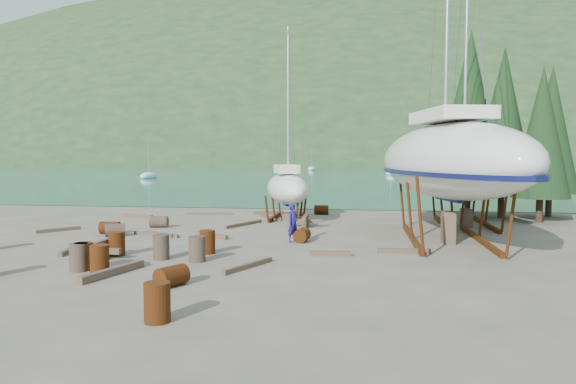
# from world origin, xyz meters

# --- Properties ---
(ground) EXTENTS (600.00, 600.00, 0.00)m
(ground) POSITION_xyz_m (0.00, 0.00, 0.00)
(ground) COLOR #595546
(ground) RESTS_ON ground
(bay_water) EXTENTS (700.00, 700.00, 0.00)m
(bay_water) POSITION_xyz_m (0.00, 315.00, 0.01)
(bay_water) COLOR #175B76
(bay_water) RESTS_ON ground
(far_hill) EXTENTS (800.00, 360.00, 110.00)m
(far_hill) POSITION_xyz_m (0.00, 320.00, 0.00)
(far_hill) COLOR #1C361B
(far_hill) RESTS_ON ground
(far_house_left) EXTENTS (6.60, 5.60, 5.60)m
(far_house_left) POSITION_xyz_m (-60.00, 190.00, 2.92)
(far_house_left) COLOR beige
(far_house_left) RESTS_ON ground
(far_house_center) EXTENTS (6.60, 5.60, 5.60)m
(far_house_center) POSITION_xyz_m (-20.00, 190.00, 2.92)
(far_house_center) COLOR beige
(far_house_center) RESTS_ON ground
(far_house_right) EXTENTS (6.60, 5.60, 5.60)m
(far_house_right) POSITION_xyz_m (30.00, 190.00, 2.92)
(far_house_right) COLOR beige
(far_house_right) RESTS_ON ground
(cypress_near_right) EXTENTS (3.60, 3.60, 10.00)m
(cypress_near_right) POSITION_xyz_m (12.50, 12.00, 5.79)
(cypress_near_right) COLOR black
(cypress_near_right) RESTS_ON ground
(cypress_mid_right) EXTENTS (3.06, 3.06, 8.50)m
(cypress_mid_right) POSITION_xyz_m (14.00, 10.00, 4.92)
(cypress_mid_right) COLOR black
(cypress_mid_right) RESTS_ON ground
(cypress_back_left) EXTENTS (4.14, 4.14, 11.50)m
(cypress_back_left) POSITION_xyz_m (11.00, 14.00, 6.66)
(cypress_back_left) COLOR black
(cypress_back_left) RESTS_ON ground
(cypress_far_right) EXTENTS (3.24, 3.24, 9.00)m
(cypress_far_right) POSITION_xyz_m (15.50, 13.00, 5.21)
(cypress_far_right) COLOR black
(cypress_far_right) RESTS_ON ground
(moored_boat_left) EXTENTS (2.00, 5.00, 6.05)m
(moored_boat_left) POSITION_xyz_m (-30.00, 60.00, 0.39)
(moored_boat_left) COLOR silver
(moored_boat_left) RESTS_ON ground
(moored_boat_mid) EXTENTS (2.00, 5.00, 6.05)m
(moored_boat_mid) POSITION_xyz_m (10.00, 80.00, 0.39)
(moored_boat_mid) COLOR silver
(moored_boat_mid) RESTS_ON ground
(moored_boat_far) EXTENTS (2.00, 5.00, 6.05)m
(moored_boat_far) POSITION_xyz_m (-8.00, 110.00, 0.39)
(moored_boat_far) COLOR silver
(moored_boat_far) RESTS_ON ground
(large_sailboat_near) EXTENTS (6.83, 14.27, 21.61)m
(large_sailboat_near) POSITION_xyz_m (7.91, 2.96, 3.47)
(large_sailboat_near) COLOR silver
(large_sailboat_near) RESTS_ON ground
(large_sailboat_far) EXTENTS (3.84, 10.67, 16.57)m
(large_sailboat_far) POSITION_xyz_m (9.66, 8.06, 2.71)
(large_sailboat_far) COLOR silver
(large_sailboat_far) RESTS_ON ground
(small_sailboat_shore) EXTENTS (4.16, 7.21, 11.01)m
(small_sailboat_shore) POSITION_xyz_m (0.09, 9.60, 1.82)
(small_sailboat_shore) COLOR silver
(small_sailboat_shore) RESTS_ON ground
(worker) EXTENTS (0.64, 0.72, 1.65)m
(worker) POSITION_xyz_m (1.46, 1.71, 0.83)
(worker) COLOR navy
(worker) RESTS_ON ground
(drum_2) EXTENTS (0.91, 0.63, 0.58)m
(drum_2) POSITION_xyz_m (-7.35, 2.83, 0.29)
(drum_2) COLOR #5E3110
(drum_2) RESTS_ON ground
(drum_3) EXTENTS (0.58, 0.58, 0.88)m
(drum_3) POSITION_xyz_m (-3.76, -4.83, 0.44)
(drum_3) COLOR #5E3110
(drum_3) RESTS_ON ground
(drum_4) EXTENTS (0.90, 0.61, 0.58)m
(drum_4) POSITION_xyz_m (1.87, 12.23, 0.29)
(drum_4) COLOR #5E3110
(drum_4) RESTS_ON ground
(drum_5) EXTENTS (0.58, 0.58, 0.88)m
(drum_5) POSITION_xyz_m (-2.67, -2.56, 0.44)
(drum_5) COLOR #2D2823
(drum_5) RESTS_ON ground
(drum_6) EXTENTS (0.69, 0.95, 0.58)m
(drum_6) POSITION_xyz_m (1.84, 1.81, 0.29)
(drum_6) COLOR #5E3110
(drum_6) RESTS_ON ground
(drum_7) EXTENTS (0.58, 0.58, 0.88)m
(drum_7) POSITION_xyz_m (-0.12, -9.11, 0.44)
(drum_7) COLOR #5E3110
(drum_7) RESTS_ON ground
(drum_9) EXTENTS (0.95, 0.69, 0.58)m
(drum_9) POSITION_xyz_m (-5.90, 5.18, 0.29)
(drum_9) COLOR #2D2823
(drum_9) RESTS_ON ground
(drum_10) EXTENTS (0.58, 0.58, 0.88)m
(drum_10) POSITION_xyz_m (-4.52, -2.14, 0.44)
(drum_10) COLOR #5E3110
(drum_10) RESTS_ON ground
(drum_12) EXTENTS (0.93, 1.05, 0.58)m
(drum_12) POSITION_xyz_m (-0.93, -6.10, 0.29)
(drum_12) COLOR #5E3110
(drum_12) RESTS_ON ground
(drum_13) EXTENTS (0.58, 0.58, 0.88)m
(drum_13) POSITION_xyz_m (-4.45, -4.52, 0.44)
(drum_13) COLOR #5E3110
(drum_13) RESTS_ON ground
(drum_14) EXTENTS (0.58, 0.58, 0.88)m
(drum_14) POSITION_xyz_m (-1.36, -1.31, 0.44)
(drum_14) COLOR #5E3110
(drum_14) RESTS_ON ground
(drum_15) EXTENTS (1.05, 0.91, 0.58)m
(drum_15) POSITION_xyz_m (-6.74, 2.15, 0.29)
(drum_15) COLOR #2D2823
(drum_15) RESTS_ON ground
(drum_16) EXTENTS (0.58, 0.58, 0.88)m
(drum_16) POSITION_xyz_m (-4.53, -4.67, 0.44)
(drum_16) COLOR #2D2823
(drum_16) RESTS_ON ground
(drum_17) EXTENTS (0.58, 0.58, 0.88)m
(drum_17) POSITION_xyz_m (-1.29, -2.76, 0.44)
(drum_17) COLOR #2D2823
(drum_17) RESTS_ON ground
(timber_0) EXTENTS (2.92, 0.59, 0.14)m
(timber_0) POSITION_xyz_m (-5.03, 11.00, 0.07)
(timber_0) COLOR brown
(timber_0) RESTS_ON ground
(timber_1) EXTENTS (1.97, 0.38, 0.19)m
(timber_1) POSITION_xyz_m (5.90, -0.25, 0.10)
(timber_1) COLOR brown
(timber_1) RESTS_ON ground
(timber_2) EXTENTS (2.14, 0.91, 0.19)m
(timber_2) POSITION_xyz_m (-8.79, 9.06, 0.09)
(timber_2) COLOR brown
(timber_2) RESTS_ON ground
(timber_4) EXTENTS (1.77, 1.03, 0.17)m
(timber_4) POSITION_xyz_m (-4.82, 2.48, 0.09)
(timber_4) COLOR brown
(timber_4) RESTS_ON ground
(timber_5) EXTENTS (1.20, 2.34, 0.16)m
(timber_5) POSITION_xyz_m (0.68, -3.53, 0.08)
(timber_5) COLOR brown
(timber_5) RESTS_ON ground
(timber_6) EXTENTS (1.84, 0.74, 0.19)m
(timber_6) POSITION_xyz_m (-1.43, 11.93, 0.10)
(timber_6) COLOR brown
(timber_6) RESTS_ON ground
(timber_7) EXTENTS (1.52, 0.26, 0.17)m
(timber_7) POSITION_xyz_m (3.19, -1.06, 0.09)
(timber_7) COLOR brown
(timber_7) RESTS_ON ground
(timber_8) EXTENTS (1.75, 1.14, 0.19)m
(timber_8) POSITION_xyz_m (-2.29, 2.35, 0.09)
(timber_8) COLOR brown
(timber_8) RESTS_ON ground
(timber_9) EXTENTS (1.45, 2.45, 0.15)m
(timber_9) POSITION_xyz_m (-1.07, 9.53, 0.08)
(timber_9) COLOR brown
(timber_9) RESTS_ON ground
(timber_10) EXTENTS (1.40, 2.81, 0.16)m
(timber_10) POSITION_xyz_m (-1.76, 6.44, 0.08)
(timber_10) COLOR brown
(timber_10) RESTS_ON ground
(timber_11) EXTENTS (2.42, 0.91, 0.15)m
(timber_11) POSITION_xyz_m (-4.92, 2.44, 0.08)
(timber_11) COLOR brown
(timber_11) RESTS_ON ground
(timber_12) EXTENTS (0.55, 2.09, 0.17)m
(timber_12) POSITION_xyz_m (-6.62, -1.70, 0.08)
(timber_12) COLOR brown
(timber_12) RESTS_ON ground
(timber_16) EXTENTS (0.92, 2.63, 0.23)m
(timber_16) POSITION_xyz_m (-3.21, -5.07, 0.11)
(timber_16) COLOR brown
(timber_16) RESTS_ON ground
(timber_17) EXTENTS (1.41, 1.76, 0.16)m
(timber_17) POSITION_xyz_m (-10.16, 3.17, 0.08)
(timber_17) COLOR brown
(timber_17) RESTS_ON ground
(timber_pile_fore) EXTENTS (1.80, 1.80, 0.60)m
(timber_pile_fore) POSITION_xyz_m (-4.96, -2.84, 0.30)
(timber_pile_fore) COLOR brown
(timber_pile_fore) RESTS_ON ground
(timber_pile_aft) EXTENTS (1.80, 1.80, 0.60)m
(timber_pile_aft) POSITION_xyz_m (1.49, 6.43, 0.30)
(timber_pile_aft) COLOR brown
(timber_pile_aft) RESTS_ON ground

